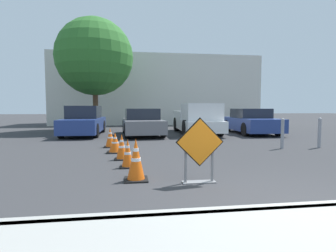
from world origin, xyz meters
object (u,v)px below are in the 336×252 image
object	(u,v)px
road_closed_sign	(200,149)
pickup_truck	(197,120)
traffic_cone_fourth	(115,143)
traffic_cone_third	(122,147)
parked_car_second	(142,123)
traffic_cone_fifth	(110,138)
traffic_cone_second	(128,154)
parked_car_third	(251,122)
bollard_second	(320,132)
parked_car_nearest	(84,122)
traffic_cone_nearest	(136,160)
bollard_nearest	(282,133)

from	to	relation	value
road_closed_sign	pickup_truck	size ratio (longest dim) A/B	0.24
traffic_cone_fourth	pickup_truck	size ratio (longest dim) A/B	0.12
traffic_cone_third	parked_car_second	world-z (taller)	parked_car_second
traffic_cone_third	traffic_cone_fifth	bearing A→B (deg)	101.94
traffic_cone_second	parked_car_third	xyz separation A→B (m)	(6.58, 7.33, 0.32)
pickup_truck	parked_car_third	size ratio (longest dim) A/B	1.21
road_closed_sign	bollard_second	size ratio (longest dim) A/B	1.16
traffic_cone_third	parked_car_second	size ratio (longest dim) A/B	0.17
traffic_cone_fourth	parked_car_nearest	xyz separation A→B (m)	(-1.91, 5.67, 0.39)
traffic_cone_second	bollard_second	distance (m)	6.98
traffic_cone_nearest	traffic_cone_fifth	size ratio (longest dim) A/B	1.18
traffic_cone_nearest	pickup_truck	world-z (taller)	pickup_truck
traffic_cone_nearest	traffic_cone_second	size ratio (longest dim) A/B	1.22
road_closed_sign	traffic_cone_third	bearing A→B (deg)	121.33
traffic_cone_second	parked_car_second	size ratio (longest dim) A/B	0.16
road_closed_sign	traffic_cone_nearest	world-z (taller)	road_closed_sign
traffic_cone_second	traffic_cone_nearest	bearing A→B (deg)	-81.34
traffic_cone_fifth	bollard_second	distance (m)	7.41
traffic_cone_fifth	parked_car_second	size ratio (longest dim) A/B	0.17
road_closed_sign	bollard_second	world-z (taller)	road_closed_sign
traffic_cone_nearest	traffic_cone_fourth	bearing A→B (deg)	100.30
traffic_cone_nearest	traffic_cone_fifth	world-z (taller)	traffic_cone_nearest
road_closed_sign	traffic_cone_second	world-z (taller)	road_closed_sign
traffic_cone_nearest	bollard_second	size ratio (longest dim) A/B	0.77
traffic_cone_nearest	parked_car_third	size ratio (longest dim) A/B	0.19
traffic_cone_nearest	traffic_cone_fifth	distance (m)	4.52
traffic_cone_fifth	bollard_nearest	xyz separation A→B (m)	(5.91, -1.17, 0.22)
traffic_cone_nearest	traffic_cone_fourth	size ratio (longest dim) A/B	1.30
traffic_cone_nearest	parked_car_third	distance (m)	10.63
traffic_cone_second	pickup_truck	size ratio (longest dim) A/B	0.13
traffic_cone_fifth	bollard_nearest	size ratio (longest dim) A/B	0.66
bollard_nearest	traffic_cone_third	bearing A→B (deg)	-168.07
parked_car_second	traffic_cone_fourth	bearing A→B (deg)	74.81
traffic_cone_nearest	parked_car_second	distance (m)	8.39
parked_car_nearest	bollard_nearest	xyz separation A→B (m)	(7.57, -5.67, -0.14)
traffic_cone_fifth	bollard_second	size ratio (longest dim) A/B	0.65
parked_car_third	bollard_nearest	size ratio (longest dim) A/B	4.06
road_closed_sign	parked_car_nearest	world-z (taller)	parked_car_nearest
parked_car_second	traffic_cone_nearest	bearing A→B (deg)	83.37
traffic_cone_fourth	bollard_second	size ratio (longest dim) A/B	0.59
parked_car_nearest	bollard_second	xyz separation A→B (m)	(8.98, -5.67, -0.13)
parked_car_nearest	parked_car_third	xyz separation A→B (m)	(8.91, -0.46, -0.05)
bollard_nearest	bollard_second	world-z (taller)	bollard_second
traffic_cone_nearest	parked_car_second	xyz separation A→B (m)	(0.47, 8.37, 0.24)
traffic_cone_fifth	traffic_cone_nearest	bearing A→B (deg)	-79.32
parked_car_third	bollard_second	world-z (taller)	parked_car_third
pickup_truck	parked_car_third	xyz separation A→B (m)	(2.98, -0.13, -0.09)
traffic_cone_third	parked_car_nearest	distance (m)	7.16
traffic_cone_second	pickup_truck	xyz separation A→B (m)	(3.60, 7.47, 0.41)
traffic_cone_nearest	traffic_cone_fourth	xyz separation A→B (m)	(-0.59, 3.27, -0.10)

